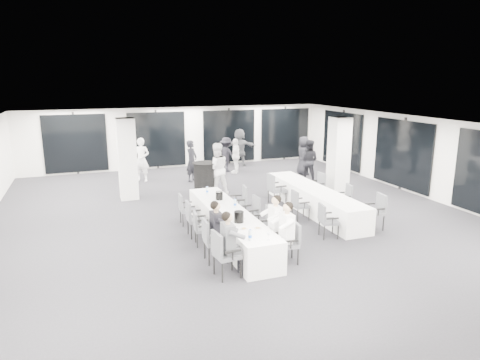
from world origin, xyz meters
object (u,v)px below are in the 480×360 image
Objects in this scene: chair_side_left_far at (275,187)px; standing_guest_d at (236,153)px; chair_side_right_mid at (345,197)px; cocktail_table at (205,179)px; standing_guest_h at (308,158)px; chair_main_left_far at (185,207)px; banquet_table_main at (229,225)px; chair_side_right_far at (318,184)px; standing_guest_e at (303,153)px; chair_main_left_mid at (200,226)px; chair_side_left_mid at (299,203)px; chair_main_left_near at (223,251)px; chair_main_right_far at (240,200)px; standing_guest_b at (216,166)px; standing_guest_c at (226,152)px; ice_bucket_far at (219,196)px; chair_main_right_fourth at (252,211)px; chair_main_right_second at (279,232)px; standing_guest_g at (141,157)px; chair_side_left_near at (326,219)px; ice_bucket_near at (239,217)px; chair_side_right_near at (376,209)px; chair_main_left_fourth at (194,217)px; banquet_table_side at (313,200)px; standing_guest_f at (239,145)px; chair_main_left_second at (212,238)px; chair_main_right_mid at (263,221)px; standing_guest_a at (192,158)px.

chair_side_left_far is 5.06m from standing_guest_d.
chair_side_right_mid is at bearing 45.00° from chair_side_left_far.
cocktail_table is 0.62× the size of standing_guest_h.
standing_guest_h is at bearing 122.70° from chair_main_left_far.
chair_side_right_far reaches higher than banquet_table_main.
standing_guest_h is at bearing 161.59° from standing_guest_e.
chair_side_left_mid is (3.24, 0.93, 0.01)m from chair_main_left_mid.
chair_side_right_mid is 1.63m from chair_side_right_far.
chair_main_left_near is 1.03× the size of chair_main_right_far.
standing_guest_c is (1.55, 3.57, -0.19)m from standing_guest_b.
chair_main_right_fourth is at bearing -39.59° from ice_bucket_far.
chair_main_right_second is 0.45× the size of standing_guest_g.
chair_main_left_far is 0.98× the size of chair_side_left_near.
chair_main_right_far is (1.66, 1.63, 0.07)m from chair_main_left_mid.
ice_bucket_near is at bearing 139.83° from chair_main_left_near.
ice_bucket_far is at bearing 97.34° from chair_side_right_mid.
chair_side_right_near is (4.91, -2.17, 0.06)m from chair_main_left_far.
ice_bucket_near reaches higher than chair_side_left_mid.
chair_main_left_near reaches higher than chair_side_right_far.
standing_guest_h reaches higher than chair_main_left_fourth.
chair_main_left_fourth is (-0.01, 0.65, 0.05)m from chair_main_left_mid.
banquet_table_side is 2.59× the size of standing_guest_h.
standing_guest_d is (1.85, 3.15, -0.19)m from standing_guest_b.
chair_side_right_near is at bearing 77.85° from chair_main_left_fourth.
cocktail_table is 1.31× the size of chair_side_right_mid.
chair_main_right_far is 0.51× the size of standing_guest_h.
standing_guest_f is at bearing 66.07° from ice_bucket_far.
chair_side_right_near is 3.71× the size of ice_bucket_near.
standing_guest_h is (5.88, 6.18, 0.39)m from chair_main_left_second.
chair_side_right_mid reaches higher than chair_main_right_mid.
standing_guest_d is (1.99, 5.99, 0.31)m from chair_main_right_far.
banquet_table_side is 0.96m from chair_side_right_mid.
chair_main_right_mid is 4.28m from chair_side_right_far.
chair_main_left_near is 1.44m from ice_bucket_near.
chair_main_right_far is 6.32m from standing_guest_d.
chair_main_left_near is at bearing 75.13° from standing_guest_b.
chair_main_right_far is 3.68× the size of ice_bucket_near.
chair_side_right_far is 2.68m from standing_guest_h.
chair_side_left_far reaches higher than chair_main_left_near.
chair_main_right_second is at bearing 33.37° from chair_main_left_far.
chair_main_right_second reaches higher than chair_main_right_mid.
banquet_table_main is 2.88× the size of standing_guest_d.
banquet_table_main is at bearing 14.29° from standing_guest_d.
standing_guest_e reaches higher than chair_main_right_far.
chair_main_left_second is at bearing -147.90° from banquet_table_side.
standing_guest_a is at bearing 33.54° from chair_side_right_near.
standing_guest_g is at bearing 175.78° from chair_main_left_near.
standing_guest_d is (0.41, 8.24, 0.35)m from chair_side_left_near.
chair_main_left_second is 4.95m from chair_side_right_near.
standing_guest_g reaches higher than chair_main_left_second.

